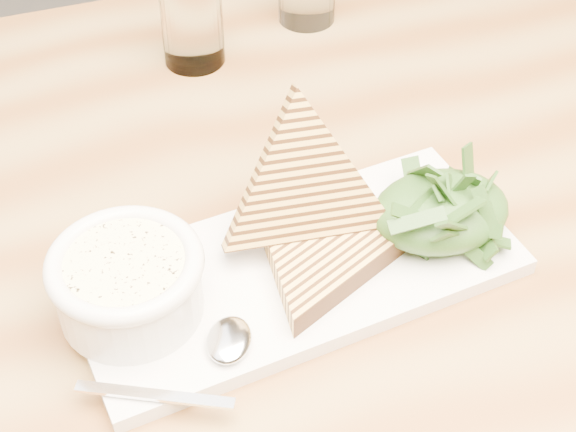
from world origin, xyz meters
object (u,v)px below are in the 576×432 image
object	(u,v)px
table_top	(313,230)
glass_near	(192,20)
platter	(296,271)
soup_bowl	(129,290)

from	to	relation	value
table_top	glass_near	size ratio (longest dim) A/B	12.80
platter	glass_near	world-z (taller)	glass_near
soup_bowl	glass_near	world-z (taller)	glass_near
platter	soup_bowl	world-z (taller)	soup_bowl
platter	glass_near	size ratio (longest dim) A/B	3.60
soup_bowl	glass_near	xyz separation A→B (m)	(0.14, 0.33, 0.01)
table_top	platter	size ratio (longest dim) A/B	3.55
platter	glass_near	bearing A→B (deg)	89.55
soup_bowl	table_top	bearing A→B (deg)	21.33
platter	soup_bowl	distance (m)	0.14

